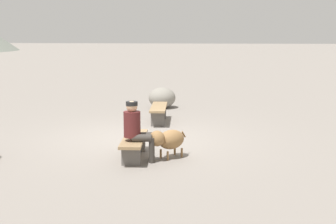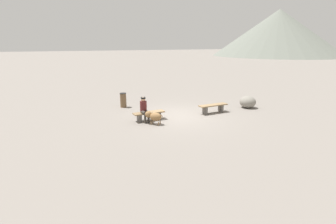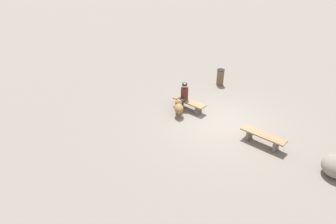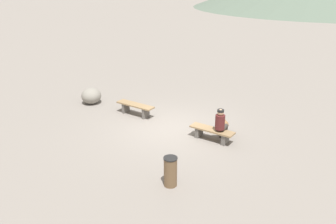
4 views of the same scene
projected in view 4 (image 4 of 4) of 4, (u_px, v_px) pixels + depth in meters
The scene contains 7 objects.
ground at pixel (171, 129), 13.12m from camera, with size 210.00×210.00×0.06m, color gray.
bench_left at pixel (135, 107), 14.27m from camera, with size 1.72×0.56×0.48m.
bench_right at pixel (212, 132), 12.11m from camera, with size 1.62×0.55×0.43m.
seated_person at pixel (221, 123), 11.87m from camera, with size 0.38×0.61×1.22m.
dog at pixel (222, 123), 12.59m from camera, with size 0.79×0.76×0.62m.
trash_bin at pixel (170, 172), 9.46m from camera, with size 0.39×0.39×0.86m.
boulder at pixel (91, 96), 15.57m from camera, with size 0.94×0.88×0.71m, color gray.
Camera 4 is at (7.42, -9.35, 5.45)m, focal length 37.14 mm.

